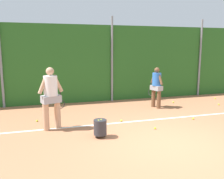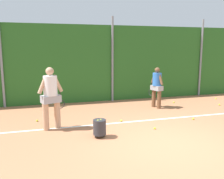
# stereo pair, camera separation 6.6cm
# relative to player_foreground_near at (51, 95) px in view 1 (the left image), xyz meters

# --- Properties ---
(ground_plane) EXTENTS (24.86, 24.86, 0.00)m
(ground_plane) POSITION_rel_player_foreground_near_xyz_m (2.86, -0.41, -1.06)
(ground_plane) COLOR #B2704C
(hedge_fence_backdrop) EXTENTS (16.16, 0.25, 3.44)m
(hedge_fence_backdrop) POSITION_rel_player_foreground_near_xyz_m (2.86, 3.50, 0.66)
(hedge_fence_backdrop) COLOR #286023
(hedge_fence_backdrop) RESTS_ON ground_plane
(fence_post_left) EXTENTS (0.10, 0.10, 3.83)m
(fence_post_left) POSITION_rel_player_foreground_near_xyz_m (-1.80, 3.33, 0.86)
(fence_post_left) COLOR gray
(fence_post_left) RESTS_ON ground_plane
(fence_post_center) EXTENTS (0.10, 0.10, 3.83)m
(fence_post_center) POSITION_rel_player_foreground_near_xyz_m (2.86, 3.33, 0.86)
(fence_post_center) COLOR gray
(fence_post_center) RESTS_ON ground_plane
(fence_post_right) EXTENTS (0.10, 0.10, 3.83)m
(fence_post_right) POSITION_rel_player_foreground_near_xyz_m (7.53, 3.33, 0.86)
(fence_post_right) COLOR gray
(fence_post_right) RESTS_ON ground_plane
(court_baseline_paint) EXTENTS (11.81, 0.10, 0.01)m
(court_baseline_paint) POSITION_rel_player_foreground_near_xyz_m (2.86, 0.01, -1.05)
(court_baseline_paint) COLOR white
(court_baseline_paint) RESTS_ON ground_plane
(player_foreground_near) EXTENTS (0.80, 0.49, 1.88)m
(player_foreground_near) POSITION_rel_player_foreground_near_xyz_m (0.00, 0.00, 0.00)
(player_foreground_near) COLOR tan
(player_foreground_near) RESTS_ON ground_plane
(player_midcourt) EXTENTS (0.41, 0.74, 1.66)m
(player_midcourt) POSITION_rel_player_foreground_near_xyz_m (4.24, 1.56, -0.13)
(player_midcourt) COLOR brown
(player_midcourt) RESTS_ON ground_plane
(ball_hopper) EXTENTS (0.36, 0.36, 0.51)m
(ball_hopper) POSITION_rel_player_foreground_near_xyz_m (1.24, -1.07, -0.76)
(ball_hopper) COLOR #2D2D33
(ball_hopper) RESTS_ON ground_plane
(tennis_ball_0) EXTENTS (0.07, 0.07, 0.07)m
(tennis_ball_0) POSITION_rel_player_foreground_near_xyz_m (-0.47, 0.90, -1.02)
(tennis_ball_0) COLOR #CCDB33
(tennis_ball_0) RESTS_ON ground_plane
(tennis_ball_1) EXTENTS (0.07, 0.07, 0.07)m
(tennis_ball_1) POSITION_rel_player_foreground_near_xyz_m (7.75, 2.27, -1.02)
(tennis_ball_1) COLOR #CCDB33
(tennis_ball_1) RESTS_ON ground_plane
(tennis_ball_2) EXTENTS (0.07, 0.07, 0.07)m
(tennis_ball_2) POSITION_rel_player_foreground_near_xyz_m (3.00, -0.89, -1.02)
(tennis_ball_2) COLOR #CCDB33
(tennis_ball_2) RESTS_ON ground_plane
(tennis_ball_3) EXTENTS (0.07, 0.07, 0.07)m
(tennis_ball_3) POSITION_rel_player_foreground_near_xyz_m (7.03, 1.16, -1.02)
(tennis_ball_3) COLOR #CCDB33
(tennis_ball_3) RESTS_ON ground_plane
(tennis_ball_4) EXTENTS (0.07, 0.07, 0.07)m
(tennis_ball_4) POSITION_rel_player_foreground_near_xyz_m (2.26, 0.12, -1.02)
(tennis_ball_4) COLOR #CCDB33
(tennis_ball_4) RESTS_ON ground_plane
(tennis_ball_5) EXTENTS (0.07, 0.07, 0.07)m
(tennis_ball_5) POSITION_rel_player_foreground_near_xyz_m (5.38, 2.10, -1.02)
(tennis_ball_5) COLOR #CCDB33
(tennis_ball_5) RESTS_ON ground_plane
(tennis_ball_6) EXTENTS (0.07, 0.07, 0.07)m
(tennis_ball_6) POSITION_rel_player_foreground_near_xyz_m (4.71, -0.35, -1.02)
(tennis_ball_6) COLOR #CCDB33
(tennis_ball_6) RESTS_ON ground_plane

